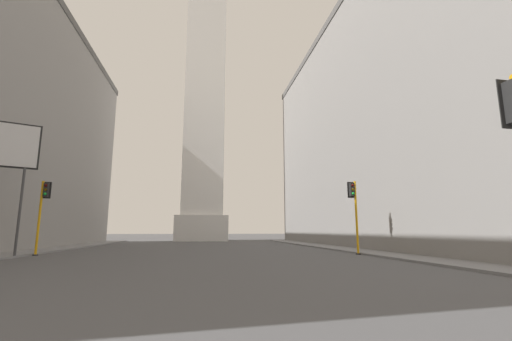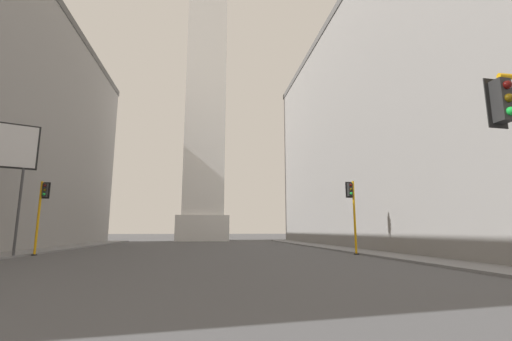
{
  "view_description": "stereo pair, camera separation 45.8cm",
  "coord_description": "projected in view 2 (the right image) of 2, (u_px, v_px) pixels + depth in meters",
  "views": [
    {
      "loc": [
        0.16,
        -0.62,
        1.89
      ],
      "look_at": [
        7.14,
        44.28,
        9.88
      ],
      "focal_mm": 24.0,
      "sensor_mm": 36.0,
      "label": 1
    },
    {
      "loc": [
        0.61,
        -0.68,
        1.89
      ],
      "look_at": [
        7.14,
        44.28,
        9.88
      ],
      "focal_mm": 24.0,
      "sensor_mm": 36.0,
      "label": 2
    }
  ],
  "objects": [
    {
      "name": "sidewalk_right",
      "position": [
        403.0,
        255.0,
        25.38
      ],
      "size": [
        5.0,
        78.55,
        0.15
      ],
      "primitive_type": "cube",
      "color": "slate",
      "rests_on": "ground_plane"
    },
    {
      "name": "building_right",
      "position": [
        432.0,
        119.0,
        39.57
      ],
      "size": [
        21.27,
        60.46,
        29.22
      ],
      "color": "gray",
      "rests_on": "ground_plane"
    },
    {
      "name": "obelisk",
      "position": [
        207.0,
        58.0,
        70.44
      ],
      "size": [
        9.49,
        9.49,
        76.25
      ],
      "color": "silver",
      "rests_on": "ground_plane"
    },
    {
      "name": "traffic_light_mid_right",
      "position": [
        352.0,
        206.0,
        27.8
      ],
      "size": [
        0.8,
        0.52,
        5.9
      ],
      "color": "orange",
      "rests_on": "ground_plane"
    },
    {
      "name": "traffic_light_mid_left",
      "position": [
        41.0,
        206.0,
        26.84
      ],
      "size": [
        0.76,
        0.52,
        5.75
      ],
      "color": "orange",
      "rests_on": "ground_plane"
    }
  ]
}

